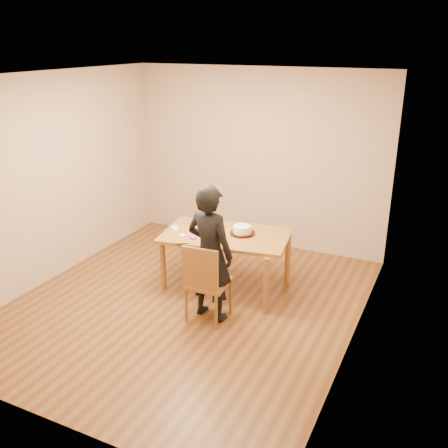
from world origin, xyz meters
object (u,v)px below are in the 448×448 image
at_px(dining_table, 226,235).
at_px(cake_plate, 242,233).
at_px(cake, 242,229).
at_px(person, 210,253).
at_px(dining_chair, 208,283).

xyz_separation_m(dining_table, cake_plate, (0.19, 0.09, 0.03)).
height_order(cake, person, person).
relative_size(dining_table, cake_plate, 5.04).
height_order(cake_plate, person, person).
bearing_deg(cake, person, -92.94).
relative_size(dining_chair, cake_plate, 1.43).
bearing_deg(person, cake_plate, -84.73).
bearing_deg(person, cake, -84.73).
relative_size(dining_chair, cake, 1.89).
distance_m(cake_plate, person, 0.82).
distance_m(cake_plate, cake, 0.05).
distance_m(dining_chair, person, 0.35).
xyz_separation_m(dining_chair, person, (0.00, 0.05, 0.35)).
bearing_deg(cake_plate, person, -92.94).
bearing_deg(dining_table, dining_chair, -88.16).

